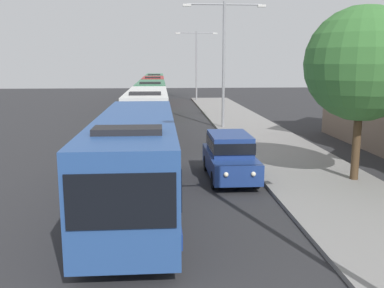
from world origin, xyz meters
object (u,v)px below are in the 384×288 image
Objects in this scene: roadside_tree at (362,64)px; bus_second_in_line at (147,112)px; bus_fourth_in_line at (153,89)px; streetlamp_mid at (224,52)px; bus_middle at (151,97)px; bus_lead at (136,156)px; white_suv at (230,154)px; bus_rear at (155,84)px; streetlamp_far at (196,59)px.

bus_second_in_line is at bearing 128.50° from roadside_tree.
bus_second_in_line is 14.25m from roadside_tree.
bus_second_in_line and bus_fourth_in_line have the same top height.
streetlamp_mid is 15.07m from roadside_tree.
bus_middle is at bearing 110.21° from roadside_tree.
bus_lead is 25.61m from bus_middle.
roadside_tree is at bearing -11.53° from white_suv.
bus_fourth_in_line is 1.57× the size of roadside_tree.
streetlamp_far reaches higher than bus_rear.
bus_lead is 4.87m from white_suv.
white_suv is (3.70, -9.88, -0.66)m from bus_second_in_line.
bus_middle is 1.45× the size of streetlamp_far.
bus_middle is 25.25m from roadside_tree.
bus_lead is at bearing -90.00° from bus_rear.
roadside_tree reaches higher than bus_second_in_line.
streetlamp_mid reaches higher than bus_middle.
bus_second_in_line is 7.64m from streetlamp_mid.
white_suv is at bearing -80.67° from bus_middle.
streetlamp_far is at bearing 90.00° from streetlamp_mid.
bus_second_in_line is at bearing 110.53° from white_suv.
bus_middle is 2.62× the size of white_suv.
bus_lead is 1.36× the size of streetlamp_far.
streetlamp_far is at bearing 20.80° from bus_fourth_in_line.
bus_fourth_in_line is at bearing -159.20° from streetlamp_far.
bus_middle is 24.29m from bus_rear.
bus_lead is at bearing -140.03° from white_suv.
bus_fourth_in_line is 0.87× the size of bus_rear.
roadside_tree is (8.66, -36.14, 3.07)m from bus_fourth_in_line.
streetlamp_mid is at bearing 35.21° from bus_second_in_line.
bus_fourth_in_line is 11.66m from bus_rear.
roadside_tree reaches higher than bus_fourth_in_line.
bus_rear is 1.80× the size of roadside_tree.
streetlamp_mid reaches higher than streetlamp_far.
bus_second_in_line and bus_middle have the same top height.
bus_fourth_in_line is 35.33m from white_suv.
bus_lead reaches higher than white_suv.
streetlamp_far reaches higher than bus_middle.
roadside_tree reaches higher than bus_middle.
bus_fourth_in_line is at bearing 90.00° from bus_lead.
white_suv is 6.29m from roadside_tree.
bus_middle is 16.04m from streetlamp_far.
roadside_tree is (3.26, -14.70, -0.77)m from streetlamp_mid.
bus_lead is 1.07× the size of bus_fourth_in_line.
bus_lead is 2.47× the size of white_suv.
bus_middle is at bearing 99.33° from white_suv.
roadside_tree is (4.96, -1.01, 3.72)m from white_suv.
roadside_tree is (8.66, -23.52, 3.07)m from bus_middle.
roadside_tree is at bearing -76.53° from bus_fourth_in_line.
bus_rear is 1.39× the size of streetlamp_mid.
bus_rear is 33.77m from streetlamp_mid.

